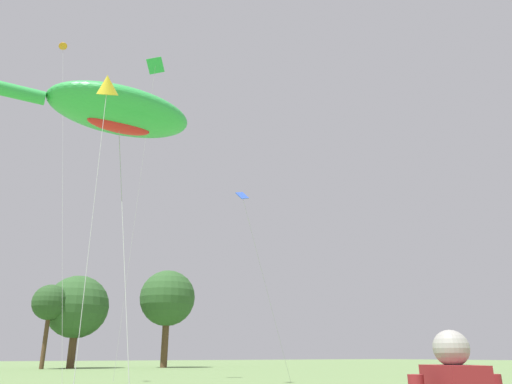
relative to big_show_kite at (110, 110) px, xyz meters
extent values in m
ellipsoid|color=green|center=(0.41, -0.01, 0.04)|extent=(5.64, 3.44, 1.42)
ellipsoid|color=red|center=(0.41, -0.01, -0.60)|extent=(2.46, 0.87, 0.51)
cylinder|color=#B2B2B7|center=(0.68, -1.25, -5.67)|extent=(0.57, 2.51, 10.01)
sphere|color=#9E9993|center=(-1.11, -15.08, -9.07)|extent=(0.23, 0.23, 0.23)
cube|color=blue|center=(9.83, 6.58, 0.06)|extent=(0.83, 0.56, 0.66)
cylinder|color=#B2B2B7|center=(11.97, 7.24, -5.31)|extent=(4.30, 1.34, 10.74)
ellipsoid|color=orange|center=(-0.82, 11.19, 9.55)|extent=(0.60, 0.88, 0.25)
cylinder|color=#B2B2B7|center=(0.04, 9.16, -0.56)|extent=(1.74, 4.09, 20.23)
cone|color=yellow|center=(-0.90, -3.24, -0.87)|extent=(1.00, 1.11, 0.87)
cylinder|color=#B2B2B7|center=(-1.08, -4.13, -5.77)|extent=(0.38, 1.79, 9.81)
cube|color=green|center=(5.78, 12.64, 11.26)|extent=(1.50, 1.17, 1.07)
cylinder|color=#B2B2B7|center=(5.36, 12.98, 0.29)|extent=(0.85, 0.69, 21.94)
cylinder|color=#513823|center=(5.99, 46.48, -7.70)|extent=(0.51, 0.51, 5.96)
sphere|color=#284C23|center=(5.99, 46.48, -3.01)|extent=(4.27, 4.27, 4.27)
cylinder|color=#513823|center=(20.71, 45.53, -7.69)|extent=(0.89, 0.89, 5.98)
sphere|color=#2D5628|center=(20.71, 45.53, -1.72)|extent=(7.45, 7.45, 7.45)
cylinder|color=#513823|center=(9.54, 48.13, -8.52)|extent=(0.94, 0.94, 4.32)
sphere|color=#2D5628|center=(9.54, 48.13, -3.22)|extent=(7.85, 7.85, 7.85)
camera|label=1|loc=(-3.88, -17.16, -9.12)|focal=33.44mm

